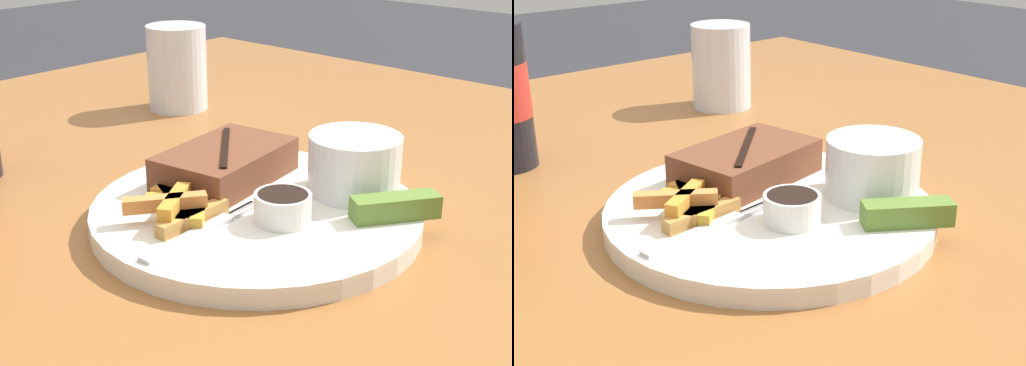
% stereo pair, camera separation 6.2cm
% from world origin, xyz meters
% --- Properties ---
extents(dining_table, '(1.20, 1.28, 0.76)m').
position_xyz_m(dining_table, '(0.00, 0.00, 0.68)').
color(dining_table, '#935B2D').
rests_on(dining_table, ground_plane).
extents(dinner_plate, '(0.29, 0.29, 0.02)m').
position_xyz_m(dinner_plate, '(0.00, 0.00, 0.77)').
color(dinner_plate, silver).
rests_on(dinner_plate, dining_table).
extents(steak_portion, '(0.14, 0.10, 0.03)m').
position_xyz_m(steak_portion, '(0.02, 0.06, 0.79)').
color(steak_portion, brown).
rests_on(steak_portion, dinner_plate).
extents(fries_pile, '(0.10, 0.08, 0.02)m').
position_xyz_m(fries_pile, '(-0.06, 0.03, 0.78)').
color(fries_pile, '#BC8E28').
rests_on(fries_pile, dinner_plate).
extents(coleslaw_cup, '(0.08, 0.08, 0.05)m').
position_xyz_m(coleslaw_cup, '(0.08, -0.05, 0.81)').
color(coleslaw_cup, white).
rests_on(coleslaw_cup, dinner_plate).
extents(dipping_sauce_cup, '(0.05, 0.05, 0.02)m').
position_xyz_m(dipping_sauce_cup, '(-0.01, -0.04, 0.79)').
color(dipping_sauce_cup, silver).
rests_on(dipping_sauce_cup, dinner_plate).
extents(pickle_spear, '(0.07, 0.06, 0.02)m').
position_xyz_m(pickle_spear, '(0.06, -0.11, 0.79)').
color(pickle_spear, '#567A2D').
rests_on(pickle_spear, dinner_plate).
extents(fork_utensil, '(0.13, 0.02, 0.00)m').
position_xyz_m(fork_utensil, '(-0.08, -0.01, 0.78)').
color(fork_utensil, '#B7B7BC').
rests_on(fork_utensil, dinner_plate).
extents(drinking_glass, '(0.08, 0.08, 0.11)m').
position_xyz_m(drinking_glass, '(0.20, 0.32, 0.81)').
color(drinking_glass, silver).
rests_on(drinking_glass, dining_table).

